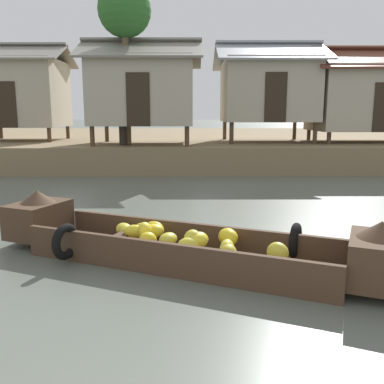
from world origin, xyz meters
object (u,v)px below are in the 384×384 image
object	(u,v)px
stilt_house_mid_right	(267,90)
palm_tree_mid	(125,13)
banana_boat	(181,243)
stilt_house_mid_left	(143,90)
stilt_house_left	(20,92)
vendor_person	(123,120)
stilt_house_right	(368,98)

from	to	relation	value
stilt_house_mid_right	palm_tree_mid	size ratio (longest dim) A/B	0.75
banana_boat	stilt_house_mid_left	xyz separation A→B (m)	(-1.63, 10.41, 2.66)
stilt_house_left	vendor_person	distance (m)	5.71
stilt_house_left	stilt_house_right	size ratio (longest dim) A/B	0.86
banana_boat	palm_tree_mid	bearing A→B (deg)	102.24
stilt_house_right	vendor_person	world-z (taller)	stilt_house_right
vendor_person	palm_tree_mid	bearing A→B (deg)	38.93
stilt_house_mid_left	palm_tree_mid	distance (m)	2.73
stilt_house_right	vendor_person	size ratio (longest dim) A/B	2.97
stilt_house_mid_left	vendor_person	distance (m)	1.40
stilt_house_mid_right	stilt_house_mid_left	bearing A→B (deg)	-164.92
stilt_house_left	stilt_house_mid_left	xyz separation A→B (m)	(5.49, -2.33, -0.05)
stilt_house_right	palm_tree_mid	bearing A→B (deg)	-170.55
stilt_house_left	stilt_house_mid_left	distance (m)	5.97
stilt_house_mid_left	vendor_person	bearing A→B (deg)	-140.78
banana_boat	vendor_person	xyz separation A→B (m)	(-2.33, 9.84, 1.59)
stilt_house_mid_left	palm_tree_mid	world-z (taller)	palm_tree_mid
stilt_house_mid_right	stilt_house_left	bearing A→B (deg)	174.46
stilt_house_right	banana_boat	bearing A→B (deg)	-122.31
stilt_house_right	stilt_house_left	bearing A→B (deg)	175.28
banana_boat	stilt_house_right	distance (m)	13.88
stilt_house_mid_right	stilt_house_right	world-z (taller)	stilt_house_mid_right
banana_boat	stilt_house_right	size ratio (longest dim) A/B	1.16
stilt_house_mid_left	stilt_house_mid_right	xyz separation A→B (m)	(4.90, 1.32, 0.10)
stilt_house_right	vendor_person	distance (m)	9.82
banana_boat	stilt_house_right	world-z (taller)	stilt_house_right
stilt_house_left	vendor_person	size ratio (longest dim) A/B	2.54
banana_boat	stilt_house_mid_right	bearing A→B (deg)	74.41
stilt_house_right	stilt_house_mid_right	bearing A→B (deg)	177.41
stilt_house_left	banana_boat	bearing A→B (deg)	-60.80
stilt_house_mid_left	palm_tree_mid	bearing A→B (deg)	-140.69
stilt_house_mid_right	stilt_house_right	xyz separation A→B (m)	(4.03, -0.18, -0.31)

